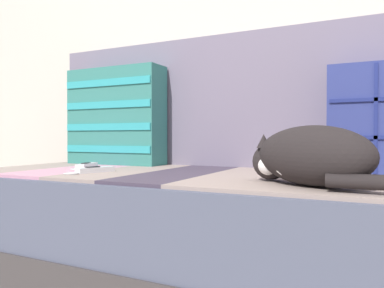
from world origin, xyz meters
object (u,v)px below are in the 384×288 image
object	(u,v)px
couch	(245,238)
game_remote_far	(93,170)
throw_pillow_striped	(116,117)
game_remote_near	(86,166)
sleeping_cat	(307,157)

from	to	relation	value
couch	game_remote_far	world-z (taller)	game_remote_far
throw_pillow_striped	game_remote_near	size ratio (longest dim) A/B	2.40
game_remote_near	game_remote_far	xyz separation A→B (m)	(0.15, -0.14, -0.00)
sleeping_cat	game_remote_near	world-z (taller)	sleeping_cat
couch	game_remote_near	size ratio (longest dim) A/B	10.84
couch	sleeping_cat	distance (m)	0.43
sleeping_cat	game_remote_near	size ratio (longest dim) A/B	1.95
throw_pillow_striped	sleeping_cat	xyz separation A→B (m)	(0.90, -0.40, -0.14)
sleeping_cat	throw_pillow_striped	bearing A→B (deg)	156.25
couch	sleeping_cat	xyz separation A→B (m)	(0.23, -0.21, 0.29)
throw_pillow_striped	game_remote_far	world-z (taller)	throw_pillow_striped
couch	sleeping_cat	world-z (taller)	sleeping_cat
couch	game_remote_far	size ratio (longest dim) A/B	11.18
couch	throw_pillow_striped	distance (m)	0.82
game_remote_near	game_remote_far	size ratio (longest dim) A/B	1.03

